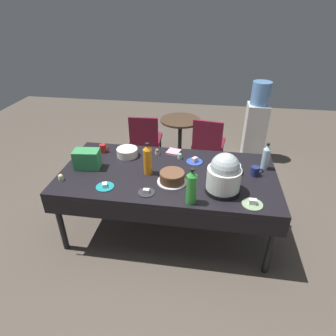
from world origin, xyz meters
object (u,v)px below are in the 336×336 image
at_px(slow_cooker, 224,175).
at_px(dessert_plate_cobalt, 195,161).
at_px(soda_bottle_water, 266,157).
at_px(glass_salad_bowl, 229,168).
at_px(maroon_chair_right, 208,141).
at_px(cupcake_lemon, 61,177).
at_px(frosted_layer_cake, 172,177).
at_px(dessert_plate_teal, 105,186).
at_px(coffee_mug_red, 103,148).
at_px(soda_bottle_lime_soda, 192,187).
at_px(dessert_plate_charcoal, 146,192).
at_px(water_cooler, 256,124).
at_px(soda_bottle_orange_juice, 148,160).
at_px(ceramic_snack_bowl, 127,152).
at_px(cupcake_rose, 157,152).
at_px(dessert_plate_sage, 252,203).
at_px(maroon_chair_left, 145,137).
at_px(coffee_mug_navy, 255,171).
at_px(potluck_table, 168,177).
at_px(soda_carton, 87,159).
at_px(round_cafe_table, 180,133).
at_px(cupcake_vanilla, 180,156).

distance_m(slow_cooker, dessert_plate_cobalt, 0.61).
height_order(dessert_plate_cobalt, soda_bottle_water, soda_bottle_water).
distance_m(glass_salad_bowl, maroon_chair_right, 1.31).
distance_m(glass_salad_bowl, cupcake_lemon, 1.68).
distance_m(frosted_layer_cake, cupcake_lemon, 1.09).
height_order(dessert_plate_teal, coffee_mug_red, coffee_mug_red).
bearing_deg(dessert_plate_teal, soda_bottle_lime_soda, -7.71).
relative_size(dessert_plate_charcoal, soda_bottle_lime_soda, 0.46).
distance_m(frosted_layer_cake, soda_bottle_water, 1.00).
bearing_deg(water_cooler, soda_bottle_lime_soda, -109.54).
relative_size(dessert_plate_teal, soda_bottle_water, 0.59).
height_order(soda_bottle_water, water_cooler, water_cooler).
bearing_deg(soda_bottle_orange_juice, ceramic_snack_bowl, 133.60).
height_order(dessert_plate_teal, soda_bottle_orange_juice, soda_bottle_orange_juice).
relative_size(glass_salad_bowl, dessert_plate_teal, 1.31).
height_order(dessert_plate_cobalt, soda_bottle_orange_juice, soda_bottle_orange_juice).
relative_size(dessert_plate_teal, cupcake_rose, 2.52).
xyz_separation_m(dessert_plate_charcoal, dessert_plate_sage, (0.94, -0.03, 0.00)).
height_order(dessert_plate_charcoal, maroon_chair_left, maroon_chair_left).
height_order(dessert_plate_cobalt, water_cooler, water_cooler).
bearing_deg(coffee_mug_navy, cupcake_rose, 164.06).
bearing_deg(soda_bottle_water, dessert_plate_teal, -159.29).
height_order(cupcake_rose, water_cooler, water_cooler).
bearing_deg(slow_cooker, potluck_table, 154.88).
bearing_deg(coffee_mug_red, soda_bottle_water, -3.38).
bearing_deg(soda_bottle_orange_juice, water_cooler, 56.06).
relative_size(cupcake_lemon, cupcake_rose, 1.00).
relative_size(slow_cooker, soda_bottle_lime_soda, 1.13).
distance_m(dessert_plate_sage, cupcake_lemon, 1.82).
xyz_separation_m(dessert_plate_cobalt, soda_bottle_orange_juice, (-0.45, -0.30, 0.14)).
bearing_deg(soda_carton, cupcake_rose, 24.91).
bearing_deg(glass_salad_bowl, dessert_plate_charcoal, -147.75).
height_order(dessert_plate_sage, soda_bottle_orange_juice, soda_bottle_orange_juice).
distance_m(glass_salad_bowl, dessert_plate_charcoal, 0.90).
bearing_deg(maroon_chair_left, dessert_plate_cobalt, -53.85).
bearing_deg(soda_bottle_water, soda_carton, -172.06).
bearing_deg(frosted_layer_cake, round_cafe_table, 93.82).
distance_m(cupcake_lemon, coffee_mug_navy, 1.92).
bearing_deg(water_cooler, coffee_mug_red, -140.74).
bearing_deg(dessert_plate_sage, ceramic_snack_bowl, 151.90).
xyz_separation_m(dessert_plate_teal, cupcake_rose, (0.37, 0.73, 0.02)).
distance_m(dessert_plate_charcoal, soda_carton, 0.79).
bearing_deg(frosted_layer_cake, water_cooler, 63.28).
xyz_separation_m(frosted_layer_cake, maroon_chair_left, (-0.61, 1.52, -0.31)).
height_order(soda_bottle_orange_juice, maroon_chair_right, soda_bottle_orange_juice).
distance_m(frosted_layer_cake, soda_bottle_lime_soda, 0.37).
xyz_separation_m(frosted_layer_cake, soda_carton, (-0.91, 0.15, 0.05)).
height_order(glass_salad_bowl, coffee_mug_navy, coffee_mug_navy).
bearing_deg(cupcake_vanilla, coffee_mug_red, 178.48).
xyz_separation_m(dessert_plate_sage, coffee_mug_red, (-1.61, 0.75, 0.03)).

